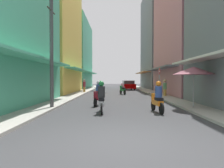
# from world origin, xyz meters

# --- Properties ---
(ground_plane) EXTENTS (94.61, 94.61, 0.00)m
(ground_plane) POSITION_xyz_m (0.00, 17.50, 0.00)
(ground_plane) COLOR #38383A
(sidewalk_left) EXTENTS (1.53, 51.00, 0.12)m
(sidewalk_left) POSITION_xyz_m (-4.29, 17.50, 0.06)
(sidewalk_left) COLOR #ADA89E
(sidewalk_left) RESTS_ON ground
(sidewalk_right) EXTENTS (1.53, 51.00, 0.12)m
(sidewalk_right) POSITION_xyz_m (4.29, 17.50, 0.06)
(sidewalk_right) COLOR #ADA89E
(sidewalk_right) RESTS_ON ground
(building_left_mid) EXTENTS (7.05, 11.04, 16.71)m
(building_left_mid) POSITION_xyz_m (-8.05, 18.54, 8.35)
(building_left_mid) COLOR #EFD159
(building_left_mid) RESTS_ON ground
(building_left_far) EXTENTS (7.05, 13.06, 12.21)m
(building_left_far) POSITION_xyz_m (-8.05, 31.55, 6.10)
(building_left_far) COLOR #4CB28C
(building_left_far) RESTS_ON ground
(building_right_mid) EXTENTS (7.05, 11.47, 13.98)m
(building_right_mid) POSITION_xyz_m (8.05, 16.24, 6.98)
(building_right_mid) COLOR #B7727F
(building_right_mid) RESTS_ON ground
(building_right_far) EXTENTS (7.05, 12.62, 16.78)m
(building_right_far) POSITION_xyz_m (8.05, 29.23, 8.38)
(building_right_far) COLOR slate
(building_right_far) RESTS_ON ground
(motorbike_maroon) EXTENTS (0.59, 1.80, 1.58)m
(motorbike_maroon) POSITION_xyz_m (-1.30, 7.13, 0.70)
(motorbike_maroon) COLOR black
(motorbike_maroon) RESTS_ON ground
(motorbike_black) EXTENTS (0.59, 1.80, 1.58)m
(motorbike_black) POSITION_xyz_m (-1.59, 11.78, 0.70)
(motorbike_black) COLOR black
(motorbike_black) RESTS_ON ground
(motorbike_green) EXTENTS (0.72, 1.75, 0.96)m
(motorbike_green) POSITION_xyz_m (0.62, 16.42, 0.50)
(motorbike_green) COLOR black
(motorbike_green) RESTS_ON ground
(motorbike_orange) EXTENTS (0.55, 1.81, 1.58)m
(motorbike_orange) POSITION_xyz_m (1.88, 4.58, 0.70)
(motorbike_orange) COLOR black
(motorbike_orange) RESTS_ON ground
(motorbike_silver) EXTENTS (0.55, 1.81, 1.58)m
(motorbike_silver) POSITION_xyz_m (-0.91, 4.45, 0.70)
(motorbike_silver) COLOR black
(motorbike_silver) RESTS_ON ground
(parked_car) EXTENTS (2.09, 4.23, 1.45)m
(parked_car) POSITION_xyz_m (1.88, 25.68, 0.74)
(parked_car) COLOR #8C0000
(parked_car) RESTS_ON ground
(pedestrian_crossing) EXTENTS (0.34, 0.34, 1.63)m
(pedestrian_crossing) POSITION_xyz_m (-3.90, 18.67, 0.81)
(pedestrian_crossing) COLOR #BF8C3F
(pedestrian_crossing) RESTS_ON ground
(pedestrian_far) EXTENTS (0.44, 0.44, 1.66)m
(pedestrian_far) POSITION_xyz_m (4.45, 13.24, 0.94)
(pedestrian_far) COLOR #BF8C3F
(pedestrian_far) RESTS_ON ground
(vendor_umbrella) EXTENTS (2.29, 2.29, 2.38)m
(vendor_umbrella) POSITION_xyz_m (4.14, 5.75, 2.15)
(vendor_umbrella) COLOR #99999E
(vendor_umbrella) RESTS_ON ground
(utility_pole) EXTENTS (0.20, 1.20, 6.08)m
(utility_pole) POSITION_xyz_m (-3.77, 5.71, 3.11)
(utility_pole) COLOR #4C4C4F
(utility_pole) RESTS_ON ground
(street_sign_no_entry) EXTENTS (0.07, 0.60, 2.65)m
(street_sign_no_entry) POSITION_xyz_m (3.67, 12.16, 1.72)
(street_sign_no_entry) COLOR gray
(street_sign_no_entry) RESTS_ON ground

